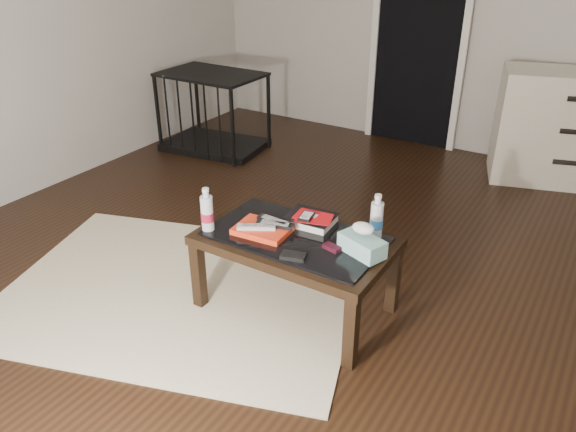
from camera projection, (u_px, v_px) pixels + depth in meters
name	position (u px, v px, depth m)	size (l,w,h in m)	color
ground	(325.00, 268.00, 3.49)	(5.00, 5.00, 0.00)	black
doorway	(420.00, 33.00, 5.06)	(0.90, 0.08, 2.07)	black
coffee_table	(296.00, 246.00, 2.94)	(1.00, 0.60, 0.46)	black
rug	(181.00, 290.00, 3.27)	(2.00, 1.50, 0.01)	beige
dresser	(576.00, 129.00, 4.47)	(1.29, 0.82, 0.90)	beige
pet_crate	(214.00, 124.00, 5.26)	(0.97, 0.71, 0.71)	black
magazines	(263.00, 229.00, 2.94)	(0.28, 0.21, 0.03)	red
remote_silver	(256.00, 227.00, 2.91)	(0.20, 0.05, 0.02)	#B4B5B9
remote_black_front	(275.00, 224.00, 2.93)	(0.20, 0.05, 0.02)	black
remote_black_back	(274.00, 221.00, 2.97)	(0.20, 0.05, 0.02)	black
textbook	(311.00, 219.00, 3.02)	(0.25, 0.20, 0.05)	black
dvd_mailers	(313.00, 216.00, 3.00)	(0.19, 0.14, 0.01)	red
ipod	(307.00, 216.00, 2.97)	(0.06, 0.10, 0.02)	black
flip_phone	(332.00, 248.00, 2.78)	(0.09, 0.05, 0.02)	black
wallet	(293.00, 256.00, 2.71)	(0.12, 0.07, 0.02)	black
water_bottle_left	(207.00, 209.00, 2.92)	(0.07, 0.07, 0.24)	silver
water_bottle_right	(377.00, 216.00, 2.85)	(0.07, 0.07, 0.24)	silver
tissue_box	(362.00, 245.00, 2.73)	(0.23, 0.12, 0.09)	teal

